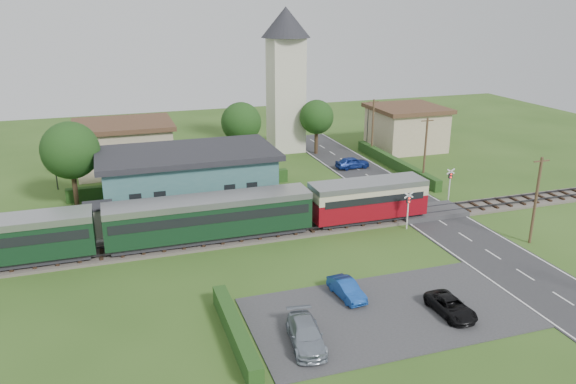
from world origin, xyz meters
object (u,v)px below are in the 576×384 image
object	(u,v)px
equipment_hut	(99,220)
church_tower	(286,69)
car_park_blue	(347,289)
car_park_dark	(451,306)
train	(169,221)
house_west	(124,146)
car_park_silver	(306,334)
crossing_signal_near	(408,205)
station_building	(188,178)
pedestrian_near	(281,202)
crossing_signal_far	(450,180)
car_on_road	(352,163)
pedestrian_far	(144,221)
house_east	(406,127)

from	to	relation	value
equipment_hut	church_tower	world-z (taller)	church_tower
car_park_blue	car_park_dark	bearing A→B (deg)	-42.98
train	car_park_dark	xyz separation A→B (m)	(14.90, -15.40, -1.58)
church_tower	house_west	xyz separation A→B (m)	(-20.00, -3.00, -7.43)
car_park_blue	car_park_silver	bearing A→B (deg)	-141.77
train	crossing_signal_near	size ratio (longest dim) A/B	13.18
station_building	pedestrian_near	distance (m)	9.16
crossing_signal_far	car_park_dark	size ratio (longest dim) A/B	0.88
crossing_signal_near	car_park_silver	world-z (taller)	crossing_signal_near
station_building	crossing_signal_far	size ratio (longest dim) A/B	4.88
car_on_road	car_park_blue	distance (m)	29.85
crossing_signal_near	pedestrian_near	bearing A→B (deg)	147.43
equipment_hut	house_west	xyz separation A→B (m)	(3.00, 19.80, 1.04)
church_tower	car_on_road	size ratio (longest dim) A/B	4.51
house_west	pedestrian_near	bearing A→B (deg)	-58.02
crossing_signal_near	car_park_dark	xyz separation A→B (m)	(-4.39, -12.99, -1.54)
car_park_blue	pedestrian_near	xyz separation A→B (m)	(0.33, 14.97, 0.74)
station_building	car_park_dark	size ratio (longest dim) A/B	4.27
pedestrian_near	pedestrian_far	size ratio (longest dim) A/B	1.12
train	pedestrian_far	size ratio (longest dim) A/B	25.99
house_west	crossing_signal_near	world-z (taller)	house_west
car_park_dark	car_park_blue	bearing A→B (deg)	140.87
car_park_silver	pedestrian_far	xyz separation A→B (m)	(-7.12, 18.71, 0.58)
car_park_dark	church_tower	bearing A→B (deg)	83.90
car_park_silver	pedestrian_far	distance (m)	20.03
crossing_signal_near	equipment_hut	bearing A→B (deg)	167.06
train	car_on_road	distance (m)	27.33
house_east	crossing_signal_near	size ratio (longest dim) A/B	2.69
equipment_hut	station_building	world-z (taller)	station_building
church_tower	pedestrian_far	bearing A→B (deg)	-130.44
station_building	crossing_signal_far	bearing A→B (deg)	-15.63
train	car_park_blue	xyz separation A→B (m)	(9.75, -11.50, -1.54)
train	house_west	size ratio (longest dim) A/B	4.00
house_east	car_on_road	size ratio (longest dim) A/B	2.25
car_park_dark	pedestrian_near	xyz separation A→B (m)	(-4.82, 18.87, 0.78)
crossing_signal_near	car_on_road	world-z (taller)	crossing_signal_near
car_park_blue	station_building	bearing A→B (deg)	102.70
equipment_hut	crossing_signal_far	distance (m)	31.61
station_building	crossing_signal_near	world-z (taller)	station_building
house_west	house_east	world-z (taller)	same
car_park_silver	church_tower	bearing A→B (deg)	81.71
house_west	pedestrian_near	size ratio (longest dim) A/B	5.80
car_park_silver	pedestrian_far	size ratio (longest dim) A/B	2.59
equipment_hut	station_building	xyz separation A→B (m)	(8.00, 5.79, 0.95)
equipment_hut	station_building	distance (m)	9.92
equipment_hut	car_park_dark	size ratio (longest dim) A/B	0.68
pedestrian_near	pedestrian_far	world-z (taller)	pedestrian_near
house_west	car_park_dark	bearing A→B (deg)	-66.11
house_west	crossing_signal_near	bearing A→B (deg)	-49.89
house_west	church_tower	bearing A→B (deg)	8.53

